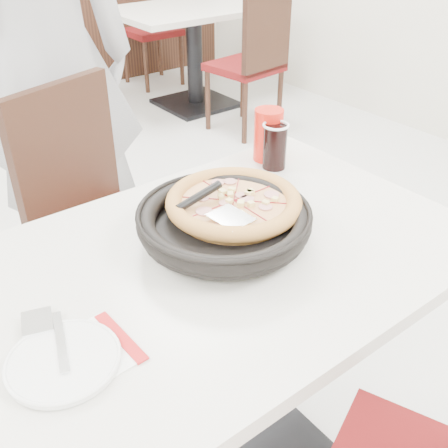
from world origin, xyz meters
TOP-DOWN VIEW (x-y plane):
  - main_table at (0.30, -0.11)m, footprint 1.27×0.91m
  - chair_far at (0.32, 0.53)m, footprint 0.53×0.53m
  - trivet at (0.34, -0.08)m, footprint 0.13×0.13m
  - pizza_pan at (0.33, -0.08)m, footprint 0.43×0.43m
  - pizza at (0.38, -0.05)m, footprint 0.31×0.31m
  - pizza_server at (0.32, -0.12)m, footprint 0.08×0.10m
  - napkin at (-0.10, -0.22)m, footprint 0.17×0.17m
  - side_plate at (-0.13, -0.21)m, footprint 0.22×0.22m
  - fork at (-0.12, -0.17)m, footprint 0.06×0.16m
  - cola_glass at (0.69, 0.14)m, footprint 0.08×0.08m
  - red_cup at (0.72, 0.20)m, footprint 0.10×0.10m
  - diner_person at (0.38, 1.08)m, footprint 0.79×0.64m
  - bg_table_right at (2.03, 2.49)m, footprint 1.28×0.93m
  - bg_chair_right_near at (2.00, 1.86)m, footprint 0.47×0.47m
  - bg_chair_right_far at (2.06, 3.18)m, footprint 0.42×0.42m

SIDE VIEW (x-z plane):
  - main_table at x=0.30m, z-range 0.00..0.75m
  - bg_table_right at x=2.03m, z-range 0.00..0.75m
  - chair_far at x=0.32m, z-range 0.00..0.95m
  - bg_chair_right_near at x=2.00m, z-range 0.00..0.95m
  - bg_chair_right_far at x=2.06m, z-range 0.00..0.95m
  - napkin at x=-0.10m, z-range 0.75..0.75m
  - side_plate at x=-0.13m, z-range 0.75..0.77m
  - trivet at x=0.34m, z-range 0.75..0.79m
  - fork at x=-0.12m, z-range 0.77..0.77m
  - pizza_pan at x=0.33m, z-range 0.79..0.80m
  - pizza at x=0.38m, z-range 0.80..0.82m
  - cola_glass at x=0.69m, z-range 0.75..0.88m
  - red_cup at x=0.72m, z-range 0.75..0.91m
  - pizza_server at x=0.32m, z-range 0.84..0.84m
  - diner_person at x=0.38m, z-range 0.00..1.87m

